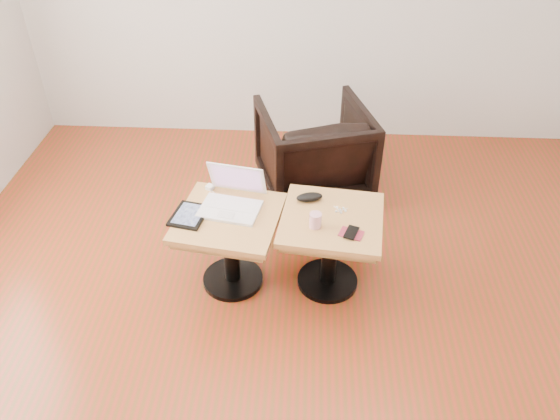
# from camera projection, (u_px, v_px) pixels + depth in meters

# --- Properties ---
(room_shell) EXTENTS (4.52, 4.52, 2.71)m
(room_shell) POSITION_uv_depth(u_px,v_px,m) (307.00, 112.00, 2.17)
(room_shell) COLOR brown
(room_shell) RESTS_ON ground
(side_table_left) EXTENTS (0.63, 0.63, 0.50)m
(side_table_left) POSITION_uv_depth(u_px,v_px,m) (230.00, 233.00, 3.09)
(side_table_left) COLOR black
(side_table_left) RESTS_ON ground
(side_table_right) EXTENTS (0.61, 0.61, 0.50)m
(side_table_right) POSITION_uv_depth(u_px,v_px,m) (331.00, 235.00, 3.07)
(side_table_right) COLOR black
(side_table_right) RESTS_ON ground
(laptop) EXTENTS (0.38, 0.36, 0.23)m
(laptop) POSITION_uv_depth(u_px,v_px,m) (232.00, 199.00, 3.05)
(laptop) COLOR white
(laptop) RESTS_ON side_table_left
(tablet) EXTENTS (0.22, 0.26, 0.02)m
(tablet) POSITION_uv_depth(u_px,v_px,m) (189.00, 215.00, 3.00)
(tablet) COLOR black
(tablet) RESTS_ON side_table_left
(charging_adapter) EXTENTS (0.06, 0.06, 0.03)m
(charging_adapter) POSITION_uv_depth(u_px,v_px,m) (210.00, 187.00, 3.20)
(charging_adapter) COLOR white
(charging_adapter) RESTS_ON side_table_left
(glasses_case) EXTENTS (0.17, 0.10, 0.05)m
(glasses_case) POSITION_uv_depth(u_px,v_px,m) (309.00, 197.00, 3.11)
(glasses_case) COLOR black
(glasses_case) RESTS_ON side_table_right
(striped_cup) EXTENTS (0.08, 0.08, 0.09)m
(striped_cup) POSITION_uv_depth(u_px,v_px,m) (315.00, 220.00, 2.91)
(striped_cup) COLOR #C74871
(striped_cup) RESTS_ON side_table_right
(earbuds_tangle) EXTENTS (0.07, 0.06, 0.01)m
(earbuds_tangle) POSITION_uv_depth(u_px,v_px,m) (340.00, 210.00, 3.04)
(earbuds_tangle) COLOR white
(earbuds_tangle) RESTS_ON side_table_right
(phone_on_sleeve) EXTENTS (0.15, 0.12, 0.02)m
(phone_on_sleeve) POSITION_uv_depth(u_px,v_px,m) (351.00, 233.00, 2.88)
(phone_on_sleeve) COLOR maroon
(phone_on_sleeve) RESTS_ON side_table_right
(armchair) EXTENTS (0.90, 0.92, 0.67)m
(armchair) POSITION_uv_depth(u_px,v_px,m) (314.00, 151.00, 3.86)
(armchair) COLOR black
(armchair) RESTS_ON ground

